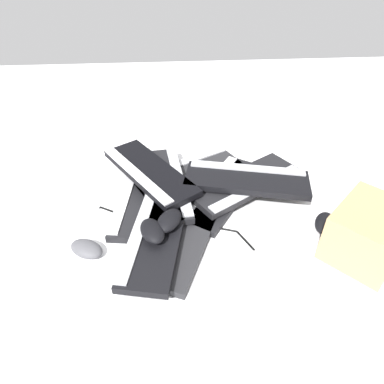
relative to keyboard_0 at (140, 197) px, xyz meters
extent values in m
plane|color=white|center=(-0.16, 0.04, -0.01)|extent=(3.20, 3.20, 0.00)
cube|color=black|center=(0.00, 0.00, 0.00)|extent=(0.21, 0.46, 0.02)
cube|color=silver|center=(0.05, -0.01, 0.01)|extent=(0.09, 0.42, 0.01)
cube|color=#232326|center=(-0.15, 0.20, 0.00)|extent=(0.31, 0.46, 0.02)
cube|color=silver|center=(-0.10, 0.18, 0.01)|extent=(0.20, 0.40, 0.01)
cube|color=black|center=(-0.31, -0.01, 0.00)|extent=(0.37, 0.45, 0.02)
cube|color=silver|center=(-0.26, -0.04, 0.01)|extent=(0.26, 0.37, 0.01)
cube|color=#232326|center=(-0.18, -0.14, 0.00)|extent=(0.46, 0.34, 0.02)
cube|color=silver|center=(-0.15, -0.19, 0.01)|extent=(0.39, 0.23, 0.01)
cube|color=black|center=(-0.39, -0.02, 0.03)|extent=(0.45, 0.36, 0.02)
cube|color=#B2B5BA|center=(-0.42, 0.03, 0.04)|extent=(0.37, 0.26, 0.01)
cube|color=black|center=(-0.09, -0.04, 0.03)|extent=(0.20, 0.45, 0.02)
cube|color=#B2B5BA|center=(-0.14, -0.04, 0.04)|extent=(0.08, 0.42, 0.01)
cube|color=black|center=(-0.04, -0.07, 0.06)|extent=(0.37, 0.45, 0.02)
cube|color=silver|center=(0.01, -0.04, 0.07)|extent=(0.26, 0.37, 0.01)
cube|color=black|center=(-0.39, 0.00, 0.06)|extent=(0.46, 0.24, 0.02)
cube|color=#B2B5BA|center=(-0.40, -0.05, 0.07)|extent=(0.42, 0.13, 0.01)
cube|color=black|center=(-0.06, 0.22, 0.03)|extent=(0.23, 0.46, 0.02)
cube|color=#B2B5BA|center=(-0.01, 0.21, 0.04)|extent=(0.12, 0.42, 0.01)
ellipsoid|color=black|center=(-0.10, 0.20, 0.07)|extent=(0.11, 0.13, 0.04)
ellipsoid|color=#4C4C51|center=(0.15, 0.25, 0.01)|extent=(0.13, 0.11, 0.04)
ellipsoid|color=black|center=(-0.62, 0.19, 0.01)|extent=(0.11, 0.13, 0.04)
ellipsoid|color=black|center=(-0.05, 0.25, 0.07)|extent=(0.10, 0.13, 0.04)
cylinder|color=black|center=(-0.34, 0.23, -0.01)|extent=(0.05, 0.08, 0.01)
cylinder|color=black|center=(-0.30, 0.18, -0.01)|extent=(0.06, 0.03, 0.01)
cylinder|color=black|center=(-0.25, 0.14, -0.01)|extent=(0.04, 0.06, 0.01)
cylinder|color=black|center=(-0.23, 0.07, -0.01)|extent=(0.02, 0.08, 0.01)
cylinder|color=black|center=(-0.21, 0.01, -0.01)|extent=(0.04, 0.05, 0.01)
cylinder|color=black|center=(-0.16, -0.01, -0.01)|extent=(0.07, 0.01, 0.01)
cylinder|color=black|center=(-0.09, 0.03, -0.01)|extent=(0.08, 0.08, 0.01)
cylinder|color=black|center=(0.01, 0.07, -0.01)|extent=(0.11, 0.02, 0.01)
cylinder|color=black|center=(0.10, 0.06, -0.01)|extent=(0.08, 0.05, 0.01)
sphere|color=black|center=(-0.36, 0.27, -0.01)|extent=(0.01, 0.01, 0.01)
sphere|color=black|center=(-0.32, 0.19, -0.01)|extent=(0.01, 0.01, 0.01)
sphere|color=black|center=(-0.27, 0.17, -0.01)|extent=(0.01, 0.01, 0.01)
sphere|color=black|center=(-0.24, 0.11, -0.01)|extent=(0.01, 0.01, 0.01)
sphere|color=black|center=(-0.23, 0.03, -0.01)|extent=(0.01, 0.01, 0.01)
sphere|color=black|center=(-0.19, -0.01, -0.01)|extent=(0.01, 0.01, 0.01)
sphere|color=black|center=(-0.12, -0.01, -0.01)|extent=(0.01, 0.01, 0.01)
sphere|color=black|center=(-0.05, 0.06, -0.01)|extent=(0.01, 0.01, 0.01)
sphere|color=black|center=(0.06, 0.08, -0.01)|extent=(0.01, 0.01, 0.01)
sphere|color=black|center=(0.14, 0.03, -0.01)|extent=(0.01, 0.01, 0.01)
cube|color=tan|center=(-0.69, 0.30, 0.07)|extent=(0.30, 0.30, 0.16)
camera|label=1|loc=(-0.12, 0.98, 0.79)|focal=32.00mm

